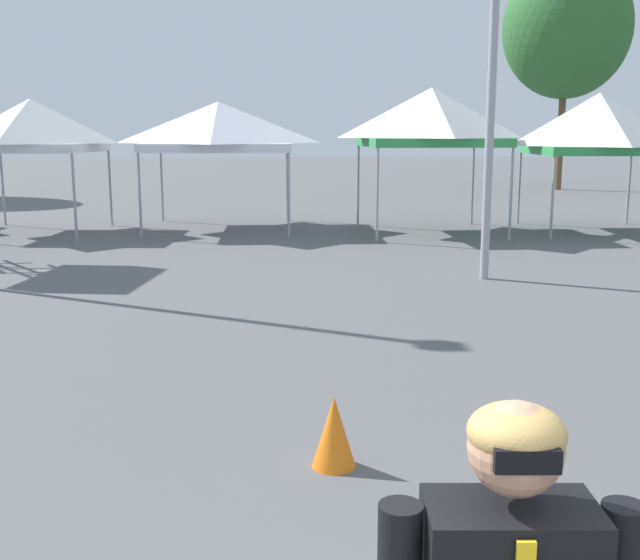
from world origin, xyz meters
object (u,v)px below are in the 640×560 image
object	(u,v)px
tree_behind_tents_right	(567,28)
canopy_tent_right_of_center	(31,125)
traffic_cone_lot_center	(334,432)
canopy_tent_center	(219,127)
canopy_tent_left_of_center	(431,117)
canopy_tent_far_right	(598,124)

from	to	relation	value
tree_behind_tents_right	canopy_tent_right_of_center	bearing A→B (deg)	-141.94
tree_behind_tents_right	traffic_cone_lot_center	distance (m)	29.15
canopy_tent_center	traffic_cone_lot_center	distance (m)	14.30
canopy_tent_right_of_center	canopy_tent_left_of_center	bearing A→B (deg)	-1.50
canopy_tent_center	traffic_cone_lot_center	bearing A→B (deg)	-81.09
traffic_cone_lot_center	canopy_tent_right_of_center	bearing A→B (deg)	115.96
canopy_tent_left_of_center	traffic_cone_lot_center	size ratio (longest dim) A/B	6.36
canopy_tent_left_of_center	canopy_tent_far_right	size ratio (longest dim) A/B	1.03
canopy_tent_left_of_center	tree_behind_tents_right	xyz separation A→B (m)	(7.59, 13.48, 3.69)
canopy_tent_left_of_center	canopy_tent_far_right	distance (m)	4.03
canopy_tent_far_right	traffic_cone_lot_center	xyz separation A→B (m)	(-6.86, -13.26, -2.29)
canopy_tent_center	canopy_tent_far_right	world-z (taller)	canopy_tent_far_right
canopy_tent_left_of_center	canopy_tent_far_right	world-z (taller)	canopy_tent_left_of_center
canopy_tent_center	canopy_tent_far_right	distance (m)	9.08
traffic_cone_lot_center	tree_behind_tents_right	bearing A→B (deg)	68.54
canopy_tent_far_right	canopy_tent_left_of_center	bearing A→B (deg)	-177.11
canopy_tent_right_of_center	tree_behind_tents_right	xyz separation A→B (m)	(16.90, 13.23, 3.88)
canopy_tent_center	tree_behind_tents_right	size ratio (longest dim) A/B	0.39
canopy_tent_right_of_center	canopy_tent_far_right	size ratio (longest dim) A/B	0.95
canopy_tent_center	canopy_tent_left_of_center	bearing A→B (deg)	-10.18
canopy_tent_right_of_center	canopy_tent_center	distance (m)	4.34
canopy_tent_far_right	canopy_tent_center	bearing A→B (deg)	175.58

